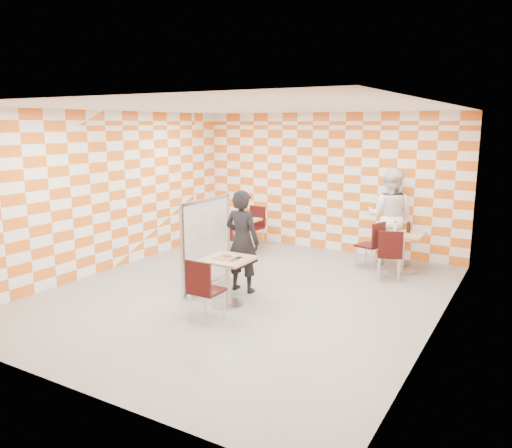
{
  "coord_description": "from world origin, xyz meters",
  "views": [
    {
      "loc": [
        4.1,
        -6.71,
        2.75
      ],
      "look_at": [
        0.1,
        0.2,
        1.15
      ],
      "focal_mm": 35.0,
      "sensor_mm": 36.0,
      "label": 1
    }
  ],
  "objects_px": {
    "partition": "(207,243)",
    "man_dark": "(242,241)",
    "main_table": "(228,273)",
    "second_table": "(403,246)",
    "chair_empty_near": "(225,234)",
    "chair_second_front": "(390,251)",
    "empty_table": "(241,230)",
    "chair_empty_far": "(255,223)",
    "chair_main_front": "(203,286)",
    "soda_bottle": "(409,227)",
    "sport_bottle": "(395,227)",
    "chair_second_side": "(373,242)",
    "man_white": "(390,216)"
  },
  "relations": [
    {
      "from": "partition",
      "to": "man_dark",
      "type": "xyz_separation_m",
      "value": [
        0.59,
        0.18,
        0.06
      ]
    },
    {
      "from": "main_table",
      "to": "partition",
      "type": "xyz_separation_m",
      "value": [
        -0.75,
        0.5,
        0.28
      ]
    },
    {
      "from": "second_table",
      "to": "chair_empty_near",
      "type": "relative_size",
      "value": 0.81
    },
    {
      "from": "second_table",
      "to": "chair_second_front",
      "type": "bearing_deg",
      "value": -95.98
    },
    {
      "from": "empty_table",
      "to": "chair_empty_far",
      "type": "relative_size",
      "value": 0.81
    },
    {
      "from": "chair_second_front",
      "to": "chair_main_front",
      "type": "bearing_deg",
      "value": -117.94
    },
    {
      "from": "empty_table",
      "to": "soda_bottle",
      "type": "relative_size",
      "value": 3.26
    },
    {
      "from": "sport_bottle",
      "to": "chair_empty_near",
      "type": "bearing_deg",
      "value": -161.66
    },
    {
      "from": "main_table",
      "to": "soda_bottle",
      "type": "height_order",
      "value": "soda_bottle"
    },
    {
      "from": "chair_empty_near",
      "to": "man_dark",
      "type": "bearing_deg",
      "value": -47.97
    },
    {
      "from": "chair_second_side",
      "to": "partition",
      "type": "relative_size",
      "value": 0.6
    },
    {
      "from": "chair_empty_far",
      "to": "empty_table",
      "type": "bearing_deg",
      "value": -87.07
    },
    {
      "from": "man_white",
      "to": "chair_second_front",
      "type": "bearing_deg",
      "value": 104.86
    },
    {
      "from": "empty_table",
      "to": "chair_main_front",
      "type": "distance_m",
      "value": 3.89
    },
    {
      "from": "chair_empty_far",
      "to": "partition",
      "type": "xyz_separation_m",
      "value": [
        0.78,
        -2.94,
        0.25
      ]
    },
    {
      "from": "soda_bottle",
      "to": "main_table",
      "type": "bearing_deg",
      "value": -121.26
    },
    {
      "from": "chair_empty_far",
      "to": "man_dark",
      "type": "distance_m",
      "value": 3.09
    },
    {
      "from": "empty_table",
      "to": "man_dark",
      "type": "bearing_deg",
      "value": -57.52
    },
    {
      "from": "chair_empty_near",
      "to": "soda_bottle",
      "type": "xyz_separation_m",
      "value": [
        3.45,
        1.04,
        0.31
      ]
    },
    {
      "from": "empty_table",
      "to": "partition",
      "type": "distance_m",
      "value": 2.41
    },
    {
      "from": "empty_table",
      "to": "partition",
      "type": "relative_size",
      "value": 0.48
    },
    {
      "from": "chair_second_front",
      "to": "partition",
      "type": "relative_size",
      "value": 0.6
    },
    {
      "from": "main_table",
      "to": "sport_bottle",
      "type": "distance_m",
      "value": 3.66
    },
    {
      "from": "second_table",
      "to": "chair_second_side",
      "type": "xyz_separation_m",
      "value": [
        -0.54,
        -0.1,
        0.04
      ]
    },
    {
      "from": "empty_table",
      "to": "chair_main_front",
      "type": "xyz_separation_m",
      "value": [
        1.59,
        -3.56,
        0.04
      ]
    },
    {
      "from": "chair_second_front",
      "to": "chair_second_side",
      "type": "height_order",
      "value": "same"
    },
    {
      "from": "chair_empty_far",
      "to": "soda_bottle",
      "type": "relative_size",
      "value": 4.02
    },
    {
      "from": "chair_empty_near",
      "to": "soda_bottle",
      "type": "bearing_deg",
      "value": 16.79
    },
    {
      "from": "partition",
      "to": "chair_second_side",
      "type": "bearing_deg",
      "value": 50.36
    },
    {
      "from": "main_table",
      "to": "partition",
      "type": "bearing_deg",
      "value": 146.32
    },
    {
      "from": "chair_second_front",
      "to": "sport_bottle",
      "type": "xyz_separation_m",
      "value": [
        -0.12,
        0.77,
        0.29
      ]
    },
    {
      "from": "partition",
      "to": "chair_empty_far",
      "type": "bearing_deg",
      "value": 104.79
    },
    {
      "from": "chair_empty_near",
      "to": "partition",
      "type": "relative_size",
      "value": 0.6
    },
    {
      "from": "main_table",
      "to": "chair_second_side",
      "type": "relative_size",
      "value": 0.81
    },
    {
      "from": "empty_table",
      "to": "partition",
      "type": "xyz_separation_m",
      "value": [
        0.74,
        -2.27,
        0.28
      ]
    },
    {
      "from": "main_table",
      "to": "empty_table",
      "type": "relative_size",
      "value": 1.0
    },
    {
      "from": "sport_bottle",
      "to": "main_table",
      "type": "bearing_deg",
      "value": -117.69
    },
    {
      "from": "partition",
      "to": "soda_bottle",
      "type": "relative_size",
      "value": 6.74
    },
    {
      "from": "chair_second_side",
      "to": "chair_empty_far",
      "type": "bearing_deg",
      "value": 171.8
    },
    {
      "from": "chair_empty_far",
      "to": "second_table",
      "type": "bearing_deg",
      "value": -5.28
    },
    {
      "from": "main_table",
      "to": "man_white",
      "type": "height_order",
      "value": "man_white"
    },
    {
      "from": "chair_second_front",
      "to": "soda_bottle",
      "type": "height_order",
      "value": "soda_bottle"
    },
    {
      "from": "chair_empty_near",
      "to": "second_table",
      "type": "bearing_deg",
      "value": 15.83
    },
    {
      "from": "main_table",
      "to": "man_white",
      "type": "relative_size",
      "value": 0.39
    },
    {
      "from": "chair_second_front",
      "to": "chair_empty_near",
      "type": "bearing_deg",
      "value": -174.96
    },
    {
      "from": "chair_second_side",
      "to": "man_dark",
      "type": "distance_m",
      "value": 2.8
    },
    {
      "from": "chair_empty_far",
      "to": "man_white",
      "type": "xyz_separation_m",
      "value": [
        3.01,
        0.18,
        0.41
      ]
    },
    {
      "from": "chair_main_front",
      "to": "sport_bottle",
      "type": "bearing_deg",
      "value": 68.28
    },
    {
      "from": "chair_main_front",
      "to": "soda_bottle",
      "type": "height_order",
      "value": "soda_bottle"
    },
    {
      "from": "main_table",
      "to": "second_table",
      "type": "height_order",
      "value": "same"
    }
  ]
}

